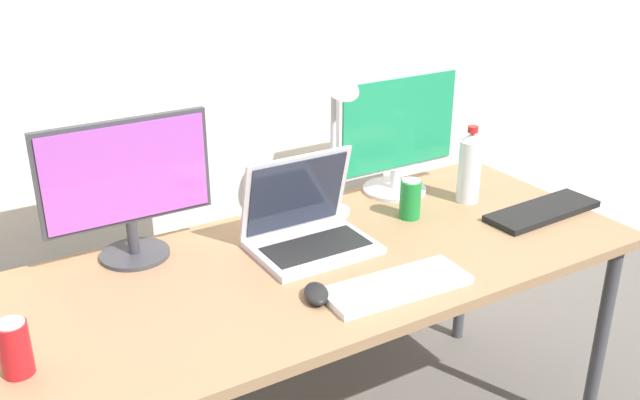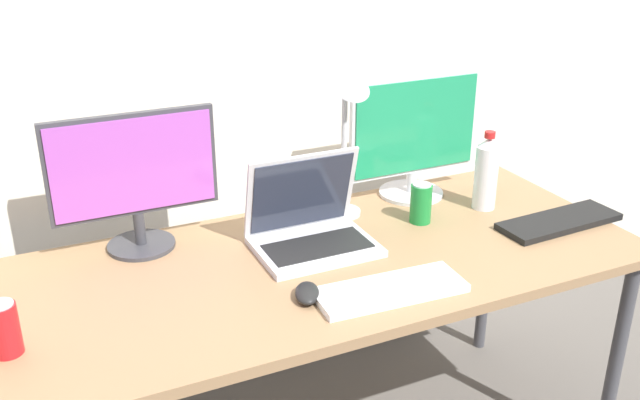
# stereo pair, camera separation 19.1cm
# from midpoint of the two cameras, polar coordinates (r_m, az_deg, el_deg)

# --- Properties ---
(wall_back) EXTENTS (7.00, 0.08, 2.60)m
(wall_back) POSITION_cam_midpoint_polar(r_m,az_deg,el_deg) (2.32, -3.91, 13.93)
(wall_back) COLOR silver
(wall_back) RESTS_ON ground
(work_desk) EXTENTS (1.84, 0.77, 0.74)m
(work_desk) POSITION_cam_midpoint_polar(r_m,az_deg,el_deg) (2.01, 2.73, -6.28)
(work_desk) COLOR #424247
(work_desk) RESTS_ON ground
(monitor_left) EXTENTS (0.47, 0.19, 0.40)m
(monitor_left) POSITION_cam_midpoint_polar(r_m,az_deg,el_deg) (2.00, -12.05, 1.85)
(monitor_left) COLOR #38383D
(monitor_left) RESTS_ON work_desk
(monitor_center) EXTENTS (0.47, 0.22, 0.41)m
(monitor_center) POSITION_cam_midpoint_polar(r_m,az_deg,el_deg) (2.37, 9.88, 5.11)
(monitor_center) COLOR silver
(monitor_center) RESTS_ON work_desk
(laptop_silver) EXTENTS (0.33, 0.26, 0.27)m
(laptop_silver) POSITION_cam_midpoint_polar(r_m,az_deg,el_deg) (2.04, 1.86, -2.14)
(laptop_silver) COLOR silver
(laptop_silver) RESTS_ON work_desk
(keyboard_main) EXTENTS (0.41, 0.15, 0.02)m
(keyboard_main) POSITION_cam_midpoint_polar(r_m,az_deg,el_deg) (2.34, 20.85, -1.67)
(keyboard_main) COLOR black
(keyboard_main) RESTS_ON work_desk
(keyboard_aux) EXTENTS (0.40, 0.16, 0.02)m
(keyboard_aux) POSITION_cam_midpoint_polar(r_m,az_deg,el_deg) (1.84, 8.61, -7.21)
(keyboard_aux) COLOR white
(keyboard_aux) RESTS_ON work_desk
(mouse_by_keyboard) EXTENTS (0.10, 0.12, 0.03)m
(mouse_by_keyboard) POSITION_cam_midpoint_polar(r_m,az_deg,el_deg) (1.79, 2.04, -7.54)
(mouse_by_keyboard) COLOR black
(mouse_by_keyboard) RESTS_ON work_desk
(water_bottle) EXTENTS (0.07, 0.07, 0.26)m
(water_bottle) POSITION_cam_midpoint_polar(r_m,az_deg,el_deg) (2.35, 15.45, 2.03)
(water_bottle) COLOR silver
(water_bottle) RESTS_ON work_desk
(soda_can_near_keyboard) EXTENTS (0.07, 0.07, 0.13)m
(soda_can_near_keyboard) POSITION_cam_midpoint_polar(r_m,az_deg,el_deg) (1.68, -21.00, -9.70)
(soda_can_near_keyboard) COLOR red
(soda_can_near_keyboard) RESTS_ON work_desk
(soda_can_by_laptop) EXTENTS (0.07, 0.07, 0.13)m
(soda_can_by_laptop) POSITION_cam_midpoint_polar(r_m,az_deg,el_deg) (2.22, 10.53, -0.30)
(soda_can_by_laptop) COLOR #197F33
(soda_can_by_laptop) RESTS_ON work_desk
(desk_lamp) EXTENTS (0.11, 0.18, 0.50)m
(desk_lamp) POSITION_cam_midpoint_polar(r_m,az_deg,el_deg) (2.11, 5.12, 6.84)
(desk_lamp) COLOR #B7B7BC
(desk_lamp) RESTS_ON work_desk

